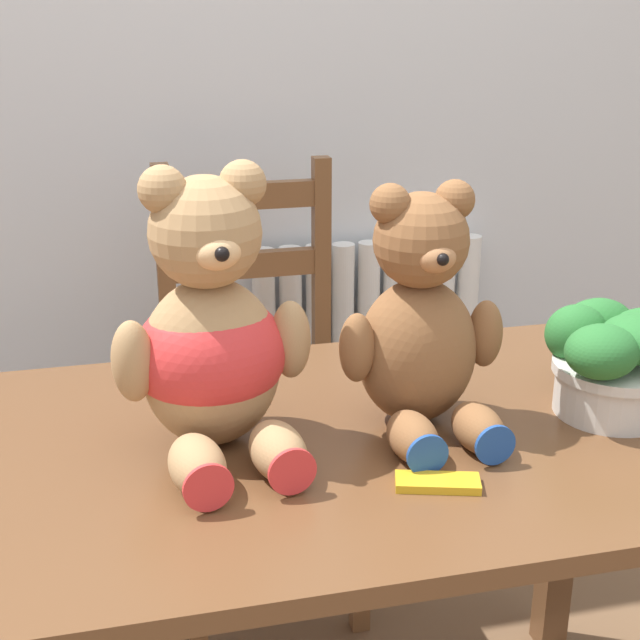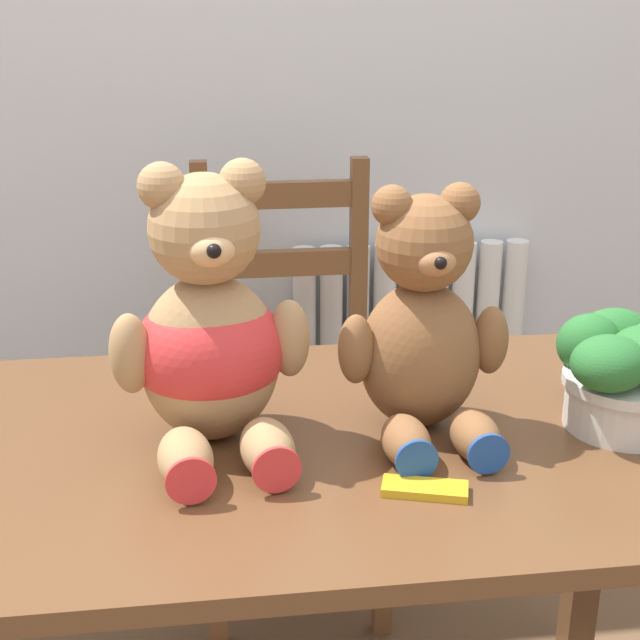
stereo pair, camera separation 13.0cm
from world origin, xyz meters
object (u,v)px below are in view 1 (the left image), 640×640
object	(u,v)px
teddy_bear_left	(212,339)
potted_plant	(614,354)
wooden_chair_behind	(258,399)
teddy_bear_right	(421,325)
chocolate_bar	(438,483)

from	to	relation	value
teddy_bear_left	potted_plant	xyz separation A→B (m)	(0.62, -0.03, -0.07)
wooden_chair_behind	teddy_bear_right	distance (m)	0.82
potted_plant	chocolate_bar	xyz separation A→B (m)	(-0.35, -0.16, -0.09)
teddy_bear_right	potted_plant	world-z (taller)	teddy_bear_right
teddy_bear_left	chocolate_bar	xyz separation A→B (m)	(0.27, -0.19, -0.16)
potted_plant	teddy_bear_right	bearing A→B (deg)	175.16
potted_plant	wooden_chair_behind	bearing A→B (deg)	122.17
potted_plant	chocolate_bar	bearing A→B (deg)	-154.97
teddy_bear_left	teddy_bear_right	size ratio (longest dim) A/B	1.11
teddy_bear_left	potted_plant	bearing A→B (deg)	169.81
teddy_bear_right	chocolate_bar	distance (m)	0.25
potted_plant	chocolate_bar	world-z (taller)	potted_plant
teddy_bear_right	potted_plant	distance (m)	0.32
potted_plant	chocolate_bar	size ratio (longest dim) A/B	2.16
teddy_bear_right	chocolate_bar	bearing A→B (deg)	76.04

